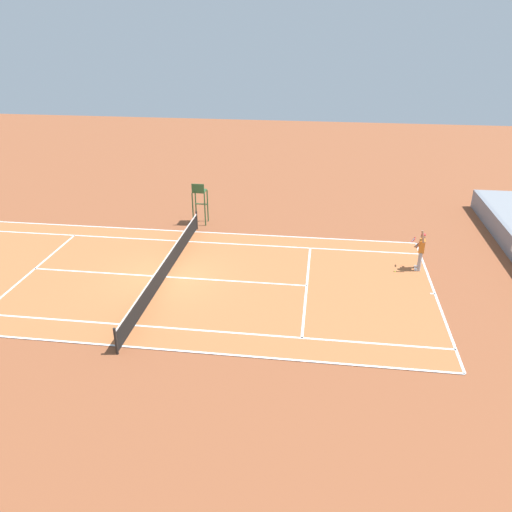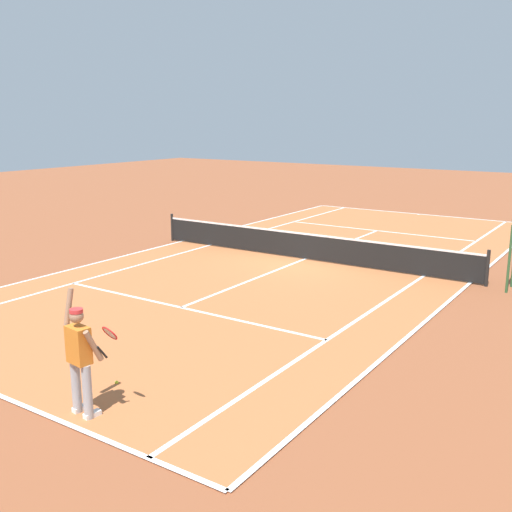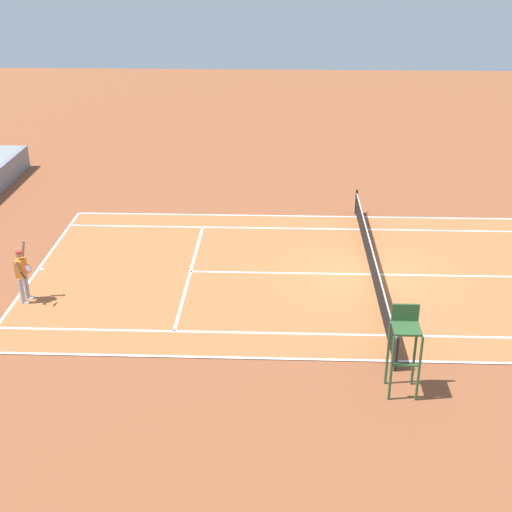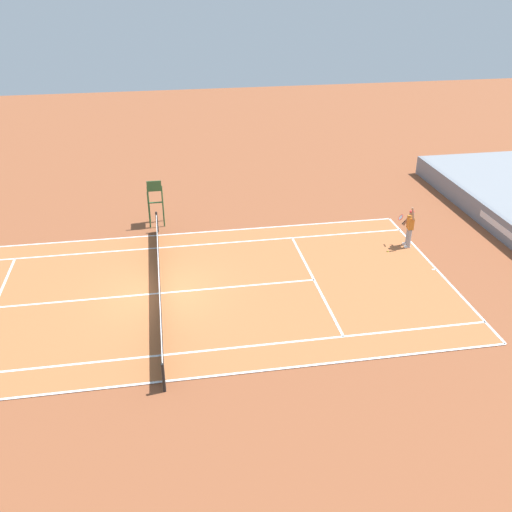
# 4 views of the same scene
# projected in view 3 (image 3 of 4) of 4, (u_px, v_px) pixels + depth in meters

# --- Properties ---
(ground_plane) EXTENTS (80.00, 80.00, 0.00)m
(ground_plane) POSITION_uv_depth(u_px,v_px,m) (371.00, 275.00, 24.84)
(ground_plane) COLOR brown
(court) EXTENTS (11.08, 23.88, 0.03)m
(court) POSITION_uv_depth(u_px,v_px,m) (371.00, 275.00, 24.84)
(court) COLOR #B76638
(court) RESTS_ON ground
(net) EXTENTS (11.98, 0.10, 1.07)m
(net) POSITION_uv_depth(u_px,v_px,m) (372.00, 262.00, 24.62)
(net) COLOR black
(net) RESTS_ON ground
(tennis_player) EXTENTS (0.80, 0.62, 2.08)m
(tennis_player) POSITION_uv_depth(u_px,v_px,m) (22.00, 274.00, 22.67)
(tennis_player) COLOR #9E9EA3
(tennis_player) RESTS_ON ground
(tennis_ball) EXTENTS (0.07, 0.07, 0.07)m
(tennis_ball) POSITION_uv_depth(u_px,v_px,m) (64.00, 295.00, 23.43)
(tennis_ball) COLOR #D1E533
(tennis_ball) RESTS_ON ground
(umpire_chair) EXTENTS (0.77, 0.77, 2.44)m
(umpire_chair) POSITION_uv_depth(u_px,v_px,m) (405.00, 340.00, 17.99)
(umpire_chair) COLOR #2D562D
(umpire_chair) RESTS_ON ground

